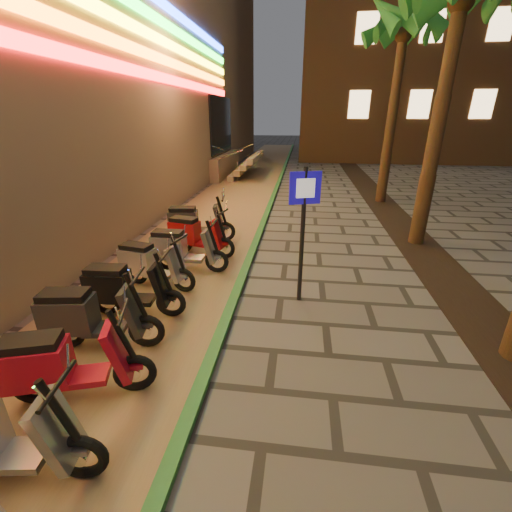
# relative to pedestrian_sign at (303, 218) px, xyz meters

# --- Properties ---
(ground) EXTENTS (120.00, 120.00, 0.00)m
(ground) POSITION_rel_pedestrian_sign_xyz_m (-0.36, -3.31, -1.66)
(ground) COLOR #474442
(ground) RESTS_ON ground
(parking_strip) EXTENTS (3.40, 60.00, 0.01)m
(parking_strip) POSITION_rel_pedestrian_sign_xyz_m (-2.96, 6.69, -1.66)
(parking_strip) COLOR #8C7251
(parking_strip) RESTS_ON ground
(green_curb) EXTENTS (0.18, 60.00, 0.10)m
(green_curb) POSITION_rel_pedestrian_sign_xyz_m (-1.26, 6.69, -1.61)
(green_curb) COLOR #296E30
(green_curb) RESTS_ON ground
(planting_strip) EXTENTS (1.20, 40.00, 0.02)m
(planting_strip) POSITION_rel_pedestrian_sign_xyz_m (3.24, 1.69, -1.65)
(planting_strip) COLOR black
(planting_strip) RESTS_ON ground
(palm_d) EXTENTS (2.97, 3.02, 7.16)m
(palm_d) POSITION_rel_pedestrian_sign_xyz_m (3.24, 8.69, 4.28)
(palm_d) COLOR #472D19
(palm_d) RESTS_ON ground
(pedestrian_sign) EXTENTS (0.55, 0.20, 2.57)m
(pedestrian_sign) POSITION_rel_pedestrian_sign_xyz_m (0.00, 0.00, 0.00)
(pedestrian_sign) COLOR black
(pedestrian_sign) RESTS_ON ground
(scooter_5) EXTENTS (1.75, 0.94, 1.25)m
(scooter_5) POSITION_rel_pedestrian_sign_xyz_m (-2.88, -2.94, -1.12)
(scooter_5) COLOR black
(scooter_5) RESTS_ON ground
(scooter_6) EXTENTS (1.82, 0.75, 1.28)m
(scooter_6) POSITION_rel_pedestrian_sign_xyz_m (-3.18, -1.91, -1.11)
(scooter_6) COLOR black
(scooter_6) RESTS_ON ground
(scooter_7) EXTENTS (1.75, 0.61, 1.23)m
(scooter_7) POSITION_rel_pedestrian_sign_xyz_m (-3.09, -0.95, -1.13)
(scooter_7) COLOR black
(scooter_7) RESTS_ON ground
(scooter_8) EXTENTS (1.69, 0.76, 1.19)m
(scooter_8) POSITION_rel_pedestrian_sign_xyz_m (-3.12, 0.18, -1.14)
(scooter_8) COLOR black
(scooter_8) RESTS_ON ground
(scooter_9) EXTENTS (1.76, 0.62, 1.24)m
(scooter_9) POSITION_rel_pedestrian_sign_xyz_m (-2.73, 1.02, -1.12)
(scooter_9) COLOR black
(scooter_9) RESTS_ON ground
(scooter_10) EXTENTS (1.77, 0.80, 1.25)m
(scooter_10) POSITION_rel_pedestrian_sign_xyz_m (-2.72, 2.05, -1.12)
(scooter_10) COLOR black
(scooter_10) RESTS_ON ground
(scooter_11) EXTENTS (1.87, 0.76, 1.31)m
(scooter_11) POSITION_rel_pedestrian_sign_xyz_m (-3.02, 2.98, -1.09)
(scooter_11) COLOR black
(scooter_11) RESTS_ON ground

